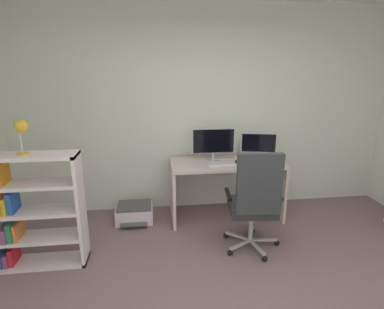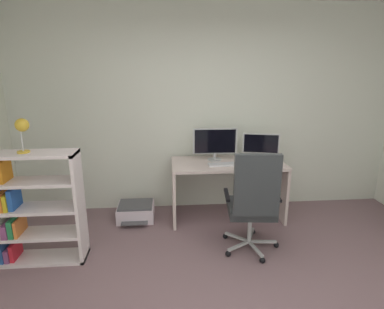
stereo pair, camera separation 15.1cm
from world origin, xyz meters
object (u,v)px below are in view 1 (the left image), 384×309
at_px(keyboard, 221,164).
at_px(bookshelf, 23,213).
at_px(monitor_main, 213,142).
at_px(desk_lamp, 21,129).
at_px(monitor_secondary, 258,144).
at_px(desk, 226,177).
at_px(computer_mouse, 239,162).
at_px(printer, 135,213).
at_px(office_chair, 255,200).

relative_size(keyboard, bookshelf, 0.30).
xyz_separation_m(monitor_main, desk_lamp, (-1.92, -0.90, 0.38)).
bearing_deg(monitor_secondary, desk, -166.08).
distance_m(desk, desk_lamp, 2.36).
relative_size(computer_mouse, printer, 0.21).
distance_m(desk, monitor_secondary, 0.61).
xyz_separation_m(keyboard, bookshelf, (-2.08, -0.67, -0.20)).
relative_size(monitor_main, monitor_secondary, 1.23).
xyz_separation_m(monitor_main, office_chair, (0.25, -0.96, -0.39)).
relative_size(keyboard, computer_mouse, 3.40).
relative_size(desk, printer, 3.03).
height_order(desk, keyboard, keyboard).
relative_size(monitor_main, printer, 1.20).
relative_size(desk, monitor_main, 2.52).
height_order(computer_mouse, office_chair, office_chair).
bearing_deg(computer_mouse, office_chair, -103.14).
bearing_deg(monitor_main, desk, -35.84).
bearing_deg(desk_lamp, monitor_main, 25.04).
bearing_deg(keyboard, printer, 167.91).
distance_m(keyboard, printer, 1.28).
bearing_deg(desk_lamp, desk, 20.78).
bearing_deg(desk, bookshelf, -160.10).
bearing_deg(desk_lamp, monitor_secondary, 19.61).
xyz_separation_m(desk, office_chair, (0.10, -0.85, 0.05)).
xyz_separation_m(monitor_secondary, bookshelf, (-2.62, -0.90, -0.39)).
distance_m(monitor_secondary, computer_mouse, 0.41).
distance_m(monitor_secondary, printer, 1.83).
bearing_deg(keyboard, bookshelf, -166.25).
height_order(monitor_main, printer, monitor_main).
height_order(office_chair, bookshelf, bookshelf).
distance_m(computer_mouse, office_chair, 0.77).
height_order(monitor_secondary, computer_mouse, monitor_secondary).
bearing_deg(computer_mouse, keyboard, 174.95).
bearing_deg(office_chair, desk_lamp, 178.36).
bearing_deg(computer_mouse, printer, 163.99).
xyz_separation_m(desk, monitor_secondary, (0.45, 0.11, 0.40)).
xyz_separation_m(monitor_secondary, computer_mouse, (-0.31, -0.21, -0.17)).
bearing_deg(office_chair, desk, 96.64).
bearing_deg(keyboard, computer_mouse, 1.16).
xyz_separation_m(monitor_main, computer_mouse, (0.29, -0.21, -0.22)).
xyz_separation_m(monitor_main, printer, (-1.03, -0.07, -0.89)).
height_order(monitor_secondary, office_chair, office_chair).
relative_size(desk, office_chair, 1.25).
relative_size(desk_lamp, printer, 0.69).
distance_m(computer_mouse, bookshelf, 2.42).
distance_m(bookshelf, printer, 1.37).
relative_size(monitor_secondary, office_chair, 0.40).
bearing_deg(bookshelf, desk, 19.90).
distance_m(bookshelf, desk_lamp, 0.82).
xyz_separation_m(desk, monitor_main, (-0.15, 0.11, 0.44)).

